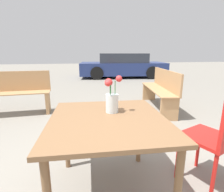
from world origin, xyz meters
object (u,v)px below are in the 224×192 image
Objects in this scene: flower_vase at (112,100)px; bench_near at (3,91)px; parked_car at (122,66)px; table_front at (108,128)px; bench_middle at (161,88)px; cafe_chair at (218,135)px.

flower_vase is 0.18× the size of bench_near.
parked_car reaches higher than bench_near.
flower_vase is 2.89m from bench_near.
table_front is at bearing -114.76° from flower_vase.
bench_middle is (3.22, -0.30, -0.01)m from bench_near.
bench_near is at bearing 123.61° from table_front.
parked_car is at bearing 83.65° from bench_middle.
parked_car reaches higher than table_front.
parked_car is (2.18, 7.41, -0.05)m from table_front.
bench_middle is at bearing -96.35° from parked_car.
bench_middle is (1.60, 2.15, -0.16)m from table_front.
flower_vase reaches higher than bench_near.
bench_near is (-1.63, 2.45, -0.15)m from table_front.
flower_vase is at bearing 164.02° from cafe_chair.
flower_vase is 0.19× the size of bench_middle.
cafe_chair is at bearing -106.21° from bench_middle.
cafe_chair is 2.37m from bench_middle.
bench_middle is at bearing 52.69° from flower_vase.
cafe_chair reaches higher than table_front.
flower_vase is at bearing -53.98° from bench_near.
flower_vase is 0.96m from cafe_chair.
parked_car is (1.25, 7.53, 0.05)m from cafe_chair.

